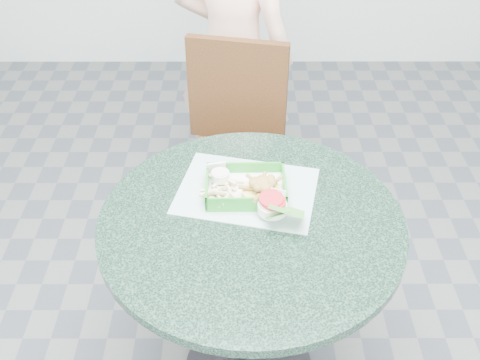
{
  "coord_description": "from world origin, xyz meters",
  "views": [
    {
      "loc": [
        -0.03,
        -1.19,
        1.87
      ],
      "look_at": [
        -0.03,
        0.1,
        0.83
      ],
      "focal_mm": 42.0,
      "sensor_mm": 36.0,
      "label": 1
    }
  ],
  "objects_px": {
    "diner_person": "(232,53)",
    "food_basket": "(246,194)",
    "dining_chair": "(237,139)",
    "cafe_table": "(251,264)",
    "sauce_ramekin": "(221,180)",
    "crab_sandwich": "(262,192)"
  },
  "relations": [
    {
      "from": "sauce_ramekin",
      "to": "crab_sandwich",
      "type": "bearing_deg",
      "value": -24.44
    },
    {
      "from": "diner_person",
      "to": "food_basket",
      "type": "distance_m",
      "value": 0.95
    },
    {
      "from": "crab_sandwich",
      "to": "dining_chair",
      "type": "bearing_deg",
      "value": 96.46
    },
    {
      "from": "dining_chair",
      "to": "diner_person",
      "type": "height_order",
      "value": "diner_person"
    },
    {
      "from": "dining_chair",
      "to": "diner_person",
      "type": "bearing_deg",
      "value": 105.6
    },
    {
      "from": "dining_chair",
      "to": "crab_sandwich",
      "type": "relative_size",
      "value": 7.91
    },
    {
      "from": "diner_person",
      "to": "crab_sandwich",
      "type": "bearing_deg",
      "value": 119.14
    },
    {
      "from": "cafe_table",
      "to": "food_basket",
      "type": "height_order",
      "value": "food_basket"
    },
    {
      "from": "food_basket",
      "to": "sauce_ramekin",
      "type": "bearing_deg",
      "value": 160.9
    },
    {
      "from": "cafe_table",
      "to": "food_basket",
      "type": "distance_m",
      "value": 0.22
    },
    {
      "from": "cafe_table",
      "to": "crab_sandwich",
      "type": "xyz_separation_m",
      "value": [
        0.03,
        0.08,
        0.22
      ]
    },
    {
      "from": "sauce_ramekin",
      "to": "diner_person",
      "type": "bearing_deg",
      "value": 88.31
    },
    {
      "from": "cafe_table",
      "to": "diner_person",
      "type": "height_order",
      "value": "diner_person"
    },
    {
      "from": "cafe_table",
      "to": "food_basket",
      "type": "xyz_separation_m",
      "value": [
        -0.02,
        0.11,
        0.19
      ]
    },
    {
      "from": "dining_chair",
      "to": "sauce_ramekin",
      "type": "distance_m",
      "value": 0.66
    },
    {
      "from": "dining_chair",
      "to": "food_basket",
      "type": "distance_m",
      "value": 0.68
    },
    {
      "from": "dining_chair",
      "to": "sauce_ramekin",
      "type": "xyz_separation_m",
      "value": [
        -0.05,
        -0.61,
        0.27
      ]
    },
    {
      "from": "sauce_ramekin",
      "to": "cafe_table",
      "type": "bearing_deg",
      "value": -56.71
    },
    {
      "from": "cafe_table",
      "to": "sauce_ramekin",
      "type": "height_order",
      "value": "sauce_ramekin"
    },
    {
      "from": "cafe_table",
      "to": "crab_sandwich",
      "type": "relative_size",
      "value": 7.55
    },
    {
      "from": "dining_chair",
      "to": "food_basket",
      "type": "bearing_deg",
      "value": -75.83
    },
    {
      "from": "cafe_table",
      "to": "dining_chair",
      "type": "relative_size",
      "value": 0.95
    }
  ]
}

